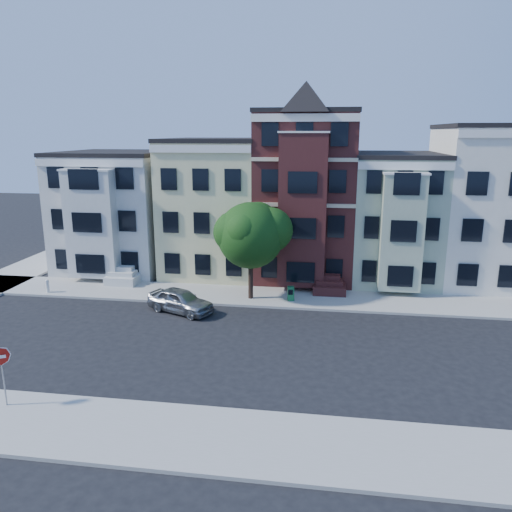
% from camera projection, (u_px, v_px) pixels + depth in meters
% --- Properties ---
extents(ground, '(120.00, 120.00, 0.00)m').
position_uv_depth(ground, '(289.00, 350.00, 25.24)').
color(ground, black).
extents(far_sidewalk, '(60.00, 4.00, 0.15)m').
position_uv_depth(far_sidewalk, '(299.00, 298.00, 32.90)').
color(far_sidewalk, '#9E9B93').
rests_on(far_sidewalk, ground).
extents(near_sidewalk, '(60.00, 4.00, 0.15)m').
position_uv_depth(near_sidewalk, '(271.00, 444.00, 17.54)').
color(near_sidewalk, '#9E9B93').
rests_on(near_sidewalk, ground).
extents(house_white, '(8.00, 9.00, 9.00)m').
position_uv_depth(house_white, '(119.00, 212.00, 40.20)').
color(house_white, silver).
rests_on(house_white, ground).
extents(house_yellow, '(7.00, 9.00, 10.00)m').
position_uv_depth(house_yellow, '(216.00, 208.00, 38.95)').
color(house_yellow, beige).
rests_on(house_yellow, ground).
extents(house_brown, '(7.00, 9.00, 12.00)m').
position_uv_depth(house_brown, '(306.00, 197.00, 37.71)').
color(house_brown, '#411817').
rests_on(house_brown, ground).
extents(house_green, '(6.00, 9.00, 9.00)m').
position_uv_depth(house_green, '(393.00, 218.00, 37.15)').
color(house_green, '#A0B093').
rests_on(house_green, ground).
extents(house_cream, '(8.00, 9.00, 11.00)m').
position_uv_depth(house_cream, '(494.00, 207.00, 35.92)').
color(house_cream, silver).
rests_on(house_cream, ground).
extents(street_tree, '(8.31, 8.31, 7.81)m').
position_uv_depth(street_tree, '(251.00, 240.00, 31.82)').
color(street_tree, '#1C5112').
rests_on(street_tree, far_sidewalk).
extents(parked_car, '(4.65, 3.28, 1.47)m').
position_uv_depth(parked_car, '(180.00, 301.00, 30.47)').
color(parked_car, gray).
rests_on(parked_car, ground).
extents(newspaper_box, '(0.47, 0.43, 0.93)m').
position_uv_depth(newspaper_box, '(291.00, 293.00, 32.20)').
color(newspaper_box, '#1B6135').
rests_on(newspaper_box, far_sidewalk).
extents(fire_hydrant, '(0.28, 0.28, 0.72)m').
position_uv_depth(fire_hydrant, '(48.00, 287.00, 33.85)').
color(fire_hydrant, silver).
rests_on(fire_hydrant, far_sidewalk).
extents(stop_sign, '(0.74, 0.42, 2.80)m').
position_uv_depth(stop_sign, '(3.00, 373.00, 19.58)').
color(stop_sign, '#A2120B').
rests_on(stop_sign, near_sidewalk).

